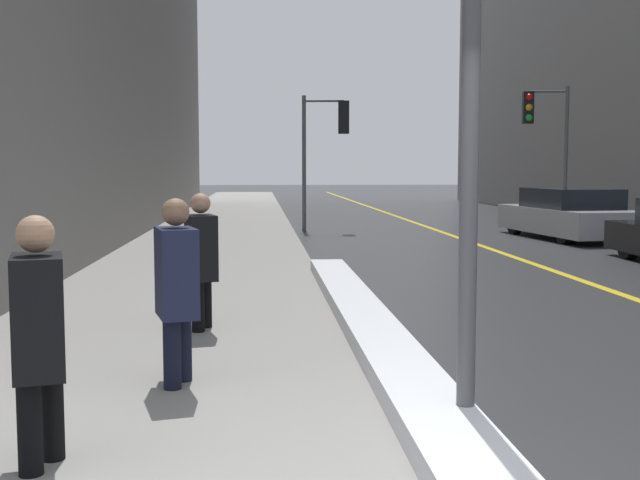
{
  "coord_description": "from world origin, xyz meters",
  "views": [
    {
      "loc": [
        -0.99,
        -3.61,
        1.73
      ],
      "look_at": [
        -0.4,
        4.0,
        1.05
      ],
      "focal_mm": 45.0,
      "sensor_mm": 36.0,
      "label": 1
    }
  ],
  "objects": [
    {
      "name": "sidewalk_slab",
      "position": [
        -2.0,
        15.0,
        0.01
      ],
      "size": [
        4.0,
        80.0,
        0.01
      ],
      "color": "gray",
      "rests_on": "ground"
    },
    {
      "name": "road_centre_stripe",
      "position": [
        4.0,
        15.0,
        0.0
      ],
      "size": [
        0.16,
        80.0,
        0.0
      ],
      "color": "gold",
      "rests_on": "ground"
    },
    {
      "name": "snow_bank_curb",
      "position": [
        0.16,
        4.67,
        0.09
      ],
      "size": [
        0.54,
        10.47,
        0.19
      ],
      "color": "white",
      "rests_on": "ground"
    },
    {
      "name": "building_facade_left",
      "position": [
        -7.0,
        20.0,
        6.08
      ],
      "size": [
        6.0,
        36.0,
        12.17
      ],
      "color": "slate",
      "rests_on": "ground"
    },
    {
      "name": "traffic_light_near",
      "position": [
        0.96,
        18.61,
        2.7
      ],
      "size": [
        1.31,
        0.33,
        3.73
      ],
      "rotation": [
        0.0,
        0.0,
        -0.13
      ],
      "color": "#515156",
      "rests_on": "ground"
    },
    {
      "name": "traffic_light_far",
      "position": [
        7.09,
        18.73,
        2.93
      ],
      "size": [
        1.31,
        0.33,
        4.05
      ],
      "rotation": [
        0.0,
        0.0,
        3.04
      ],
      "color": "#515156",
      "rests_on": "ground"
    },
    {
      "name": "pedestrian_in_glasses",
      "position": [
        -2.24,
        1.0,
        0.82
      ],
      "size": [
        0.39,
        0.53,
        1.47
      ],
      "rotation": [
        0.0,
        0.0,
        -1.32
      ],
      "color": "black",
      "rests_on": "ground"
    },
    {
      "name": "pedestrian_with_shoulder_bag",
      "position": [
        -1.64,
        2.74,
        0.83
      ],
      "size": [
        0.4,
        0.72,
        1.5
      ],
      "rotation": [
        0.0,
        0.0,
        -1.32
      ],
      "color": "black",
      "rests_on": "ground"
    },
    {
      "name": "pedestrian_nearside",
      "position": [
        -1.6,
        4.92,
        0.82
      ],
      "size": [
        0.39,
        0.53,
        1.47
      ],
      "rotation": [
        0.0,
        0.0,
        -1.32
      ],
      "color": "black",
      "rests_on": "ground"
    },
    {
      "name": "parked_car_silver",
      "position": [
        6.67,
        15.64,
        0.59
      ],
      "size": [
        2.22,
        4.69,
        1.24
      ],
      "rotation": [
        0.0,
        0.0,
        1.66
      ],
      "color": "#B2B2B7",
      "rests_on": "ground"
    }
  ]
}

